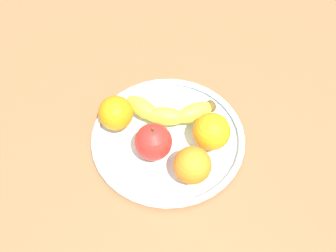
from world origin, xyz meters
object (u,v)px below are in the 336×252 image
fruit_bowl (168,138)px  orange_front_left (192,165)px  banana (170,112)px  apple (153,142)px  orange_front_right (212,132)px  orange_back_left (116,113)px

fruit_bowl → orange_front_left: orange_front_left is taller
banana → apple: size_ratio=2.43×
orange_front_right → orange_back_left: (-16.90, 7.09, -0.16)cm
banana → orange_front_left: size_ratio=2.78×
orange_front_left → apple: bearing=136.2°
fruit_bowl → banana: banana is taller
fruit_bowl → apple: size_ratio=3.88×
apple → orange_front_left: (6.01, -5.75, -0.07)cm
orange_front_right → orange_back_left: bearing=157.3°
fruit_bowl → orange_back_left: size_ratio=4.46×
banana → orange_back_left: size_ratio=2.79×
banana → fruit_bowl: bearing=-88.9°
apple → orange_back_left: 9.79cm
fruit_bowl → orange_back_left: (-9.31, 4.28, 4.21)cm
apple → orange_front_right: size_ratio=1.09×
banana → apple: 8.78cm
banana → orange_back_left: bearing=-165.4°
fruit_bowl → orange_front_right: bearing=-20.3°
orange_back_left → orange_front_right: bearing=-22.7°
fruit_bowl → apple: 6.31cm
banana → orange_back_left: 10.47cm
fruit_bowl → apple: apple is taller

